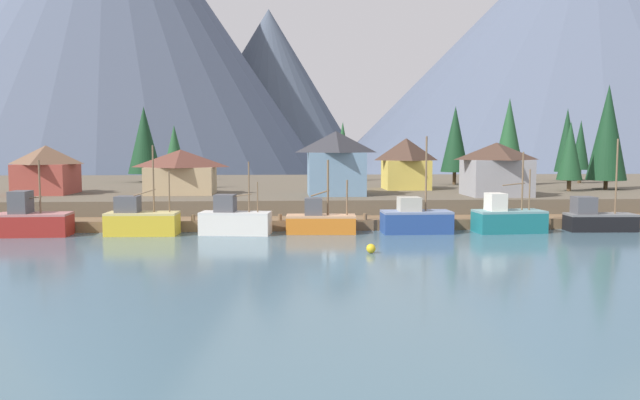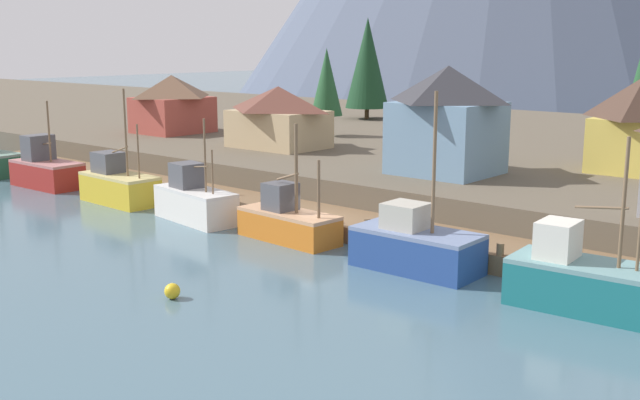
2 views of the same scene
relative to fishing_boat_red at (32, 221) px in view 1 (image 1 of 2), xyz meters
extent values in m
cube|color=#476675|center=(25.87, 21.62, -1.83)|extent=(400.00, 400.00, 1.00)
cube|color=brown|center=(25.87, 3.62, -0.83)|extent=(80.00, 4.00, 1.00)
cylinder|color=brown|center=(-2.13, 1.82, -0.53)|extent=(0.36, 0.36, 1.60)
cylinder|color=brown|center=(5.87, 1.82, -0.53)|extent=(0.36, 0.36, 1.60)
cylinder|color=brown|center=(13.87, 1.82, -0.53)|extent=(0.36, 0.36, 1.60)
cylinder|color=brown|center=(21.87, 1.82, -0.53)|extent=(0.36, 0.36, 1.60)
cylinder|color=brown|center=(29.87, 1.82, -0.53)|extent=(0.36, 0.36, 1.60)
cylinder|color=brown|center=(37.87, 1.82, -0.53)|extent=(0.36, 0.36, 1.60)
cylinder|color=brown|center=(45.87, 1.82, -0.53)|extent=(0.36, 0.36, 1.60)
cylinder|color=brown|center=(53.87, 1.82, -0.53)|extent=(0.36, 0.36, 1.60)
cube|color=brown|center=(25.87, 33.62, -0.08)|extent=(400.00, 56.00, 2.50)
cone|color=#4C566B|center=(-26.94, 129.42, 43.46)|extent=(121.39, 121.39, 89.57)
cone|color=#475160|center=(17.63, 152.65, 24.91)|extent=(63.73, 63.73, 52.47)
cone|color=#4C566B|center=(122.99, 149.03, 41.52)|extent=(170.59, 170.59, 85.69)
cube|color=maroon|center=(0.16, 0.00, -0.42)|extent=(6.33, 2.95, 1.82)
cube|color=#AD6C6A|center=(0.16, 0.00, 0.59)|extent=(6.33, 2.95, 0.20)
cube|color=#4C4C51|center=(-0.86, -0.02, 1.68)|extent=(1.57, 2.20, 1.97)
cylinder|color=brown|center=(0.80, 0.02, 3.03)|extent=(0.15, 0.15, 4.68)
cylinder|color=brown|center=(0.04, 0.00, 2.03)|extent=(1.88, 0.16, 0.40)
cube|color=gold|center=(9.63, 0.03, -0.41)|extent=(6.35, 2.90, 1.84)
cube|color=tan|center=(9.63, 0.03, 0.62)|extent=(6.35, 2.90, 0.20)
cube|color=#4C4C51|center=(8.37, 0.08, 1.44)|extent=(2.08, 1.79, 1.44)
cylinder|color=brown|center=(10.68, -0.01, 3.69)|extent=(0.15, 0.15, 5.95)
cylinder|color=brown|center=(12.06, -0.06, 2.54)|extent=(0.13, 0.13, 3.66)
cylinder|color=brown|center=(9.88, 0.02, 2.47)|extent=(1.95, 0.17, 0.67)
cube|color=silver|center=(17.90, -0.15, -0.41)|extent=(6.54, 3.27, 1.84)
cube|color=silver|center=(17.90, -0.15, 0.61)|extent=(6.54, 3.27, 0.20)
cube|color=#4C4C51|center=(16.99, -0.01, 1.49)|extent=(2.00, 1.92, 1.56)
cylinder|color=brown|center=(19.14, -0.33, 2.96)|extent=(0.13, 0.13, 4.50)
cylinder|color=brown|center=(19.91, -0.45, 2.06)|extent=(0.11, 0.11, 2.69)
cylinder|color=brown|center=(18.25, -0.20, 2.16)|extent=(2.24, 0.42, 0.41)
cube|color=#CC6B1E|center=(25.60, 0.14, -0.59)|extent=(6.39, 2.72, 1.48)
cube|color=tan|center=(25.60, 0.14, 0.25)|extent=(6.39, 2.72, 0.20)
cube|color=#4C4C51|center=(24.94, 0.18, 1.13)|extent=(1.68, 1.70, 1.55)
cylinder|color=brown|center=(26.24, 0.10, 2.84)|extent=(0.20, 0.20, 4.99)
cylinder|color=brown|center=(27.97, -0.01, 1.94)|extent=(0.17, 0.17, 3.18)
cylinder|color=brown|center=(25.54, 0.14, 2.33)|extent=(1.72, 0.24, 0.66)
cube|color=navy|center=(34.34, -0.03, -0.42)|extent=(6.30, 3.01, 1.82)
cube|color=#6C7DA2|center=(34.34, -0.03, 0.59)|extent=(6.30, 3.01, 0.20)
cube|color=#B2AD9E|center=(33.66, -0.04, 1.32)|extent=(2.00, 1.87, 1.27)
cylinder|color=brown|center=(35.19, -0.02, 4.08)|extent=(0.17, 0.17, 6.79)
cube|color=#196B70|center=(42.92, -0.21, -0.41)|extent=(6.46, 3.36, 1.84)
cube|color=#679496|center=(42.92, -0.21, 0.61)|extent=(6.46, 3.36, 0.20)
cube|color=silver|center=(41.60, -0.31, 1.51)|extent=(1.66, 2.02, 1.59)
cylinder|color=brown|center=(44.14, -0.12, 3.38)|extent=(0.16, 0.16, 5.35)
cylinder|color=brown|center=(44.84, -0.07, 2.59)|extent=(0.13, 0.13, 3.75)
cylinder|color=brown|center=(43.29, -0.18, 3.10)|extent=(2.14, 0.27, 0.31)
cube|color=black|center=(51.80, 0.22, -0.61)|extent=(6.34, 2.56, 1.43)
cube|color=slate|center=(51.80, 0.22, 0.20)|extent=(6.34, 2.56, 0.20)
cube|color=#4C4C51|center=(50.18, 0.28, 1.10)|extent=(1.91, 1.93, 1.59)
cylinder|color=brown|center=(53.16, 0.17, 3.78)|extent=(0.16, 0.16, 6.96)
cube|color=#6689A8|center=(28.03, 12.78, 3.53)|extent=(6.14, 5.77, 4.71)
pyramid|color=#2D2D33|center=(28.03, 12.78, 7.05)|extent=(6.45, 6.06, 2.35)
cube|color=gray|center=(45.40, 10.71, 3.14)|extent=(6.41, 6.21, 3.93)
pyramid|color=#422D23|center=(45.40, 10.71, 6.04)|extent=(6.74, 6.52, 1.87)
cube|color=gold|center=(37.59, 21.48, 2.99)|extent=(5.46, 5.31, 3.63)
pyramid|color=#422D23|center=(37.59, 21.48, 6.18)|extent=(5.73, 5.58, 2.76)
cube|color=tan|center=(10.67, 14.98, 2.70)|extent=(7.45, 5.40, 3.05)
pyramid|color=brown|center=(10.67, 14.98, 5.21)|extent=(7.82, 5.67, 1.97)
cube|color=#9E4238|center=(-4.55, 16.17, 2.87)|extent=(5.72, 6.36, 3.40)
pyramid|color=brown|center=(-4.55, 16.17, 5.61)|extent=(6.01, 6.67, 2.09)
cylinder|color=#4C3823|center=(8.51, 23.69, 2.12)|extent=(0.50, 0.50, 1.91)
cone|color=#1E4C28|center=(8.51, 23.69, 6.15)|extent=(2.95, 2.95, 6.14)
cylinder|color=#4C3823|center=(31.37, 40.05, 2.17)|extent=(0.50, 0.50, 2.00)
cone|color=#1E4C28|center=(31.37, 40.05, 6.73)|extent=(2.66, 2.66, 7.13)
cylinder|color=#4C3823|center=(62.43, 19.51, 1.76)|extent=(0.50, 0.50, 1.18)
cone|color=#14381E|center=(62.43, 19.51, 8.26)|extent=(4.82, 4.82, 11.81)
cylinder|color=#4C3823|center=(46.20, 30.22, 2.07)|extent=(0.50, 0.50, 1.80)
cone|color=#14381E|center=(46.20, 30.22, 7.54)|extent=(3.90, 3.90, 9.14)
cylinder|color=#4C3823|center=(65.36, 32.53, 2.16)|extent=(0.50, 0.50, 1.98)
cone|color=#14381E|center=(65.36, 32.53, 6.74)|extent=(2.63, 2.63, 7.19)
cylinder|color=#4C3823|center=(66.24, 38.82, 1.88)|extent=(0.50, 0.50, 1.41)
cone|color=#14381E|center=(66.24, 38.82, 7.50)|extent=(3.58, 3.58, 9.83)
cylinder|color=#4C3823|center=(56.54, 16.98, 1.85)|extent=(0.50, 0.50, 1.35)
cone|color=#194223|center=(56.54, 16.98, 6.03)|extent=(2.99, 2.99, 7.01)
cylinder|color=#4C3823|center=(53.08, 28.05, 2.10)|extent=(0.50, 0.50, 1.86)
cone|color=#1E4C28|center=(53.08, 28.05, 8.06)|extent=(4.14, 4.14, 10.06)
cylinder|color=#4C3823|center=(1.42, 39.19, 1.81)|extent=(0.50, 0.50, 1.27)
cone|color=#14381E|center=(1.42, 39.19, 7.46)|extent=(4.92, 4.92, 10.03)
sphere|color=gold|center=(28.67, -10.64, -0.98)|extent=(0.70, 0.70, 0.70)
camera|label=1|loc=(22.22, -56.10, 6.61)|focal=35.07mm
camera|label=2|loc=(54.46, -30.74, 9.65)|focal=43.13mm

